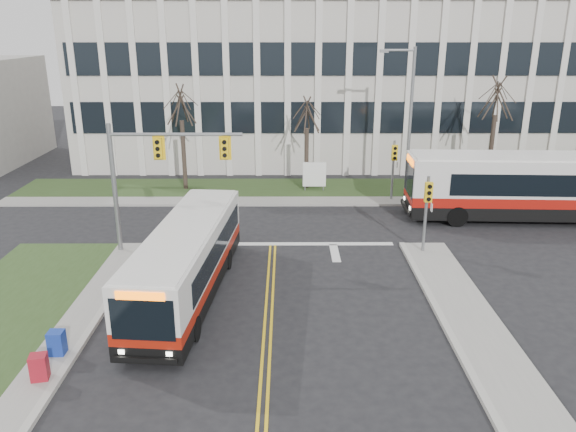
# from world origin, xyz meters

# --- Properties ---
(ground) EXTENTS (120.00, 120.00, 0.00)m
(ground) POSITION_xyz_m (0.00, 0.00, 0.00)
(ground) COLOR black
(ground) RESTS_ON ground
(sidewalk_west) EXTENTS (1.20, 26.00, 0.14)m
(sidewalk_west) POSITION_xyz_m (-7.00, -5.00, 0.07)
(sidewalk_west) COLOR #9E9B93
(sidewalk_west) RESTS_ON ground
(sidewalk_east) EXTENTS (2.00, 26.00, 0.14)m
(sidewalk_east) POSITION_xyz_m (7.50, -5.00, 0.07)
(sidewalk_east) COLOR #9E9B93
(sidewalk_east) RESTS_ON ground
(sidewalk_cross) EXTENTS (44.00, 1.60, 0.14)m
(sidewalk_cross) POSITION_xyz_m (5.00, 15.20, 0.07)
(sidewalk_cross) COLOR #9E9B93
(sidewalk_cross) RESTS_ON ground
(building_lawn) EXTENTS (44.00, 5.00, 0.12)m
(building_lawn) POSITION_xyz_m (5.00, 18.00, 0.06)
(building_lawn) COLOR #2D431D
(building_lawn) RESTS_ON ground
(office_building) EXTENTS (40.00, 16.00, 12.00)m
(office_building) POSITION_xyz_m (5.00, 30.00, 6.00)
(office_building) COLOR beige
(office_building) RESTS_ON ground
(mast_arm_signal) EXTENTS (6.11, 0.38, 6.20)m
(mast_arm_signal) POSITION_xyz_m (-5.62, 7.16, 4.26)
(mast_arm_signal) COLOR slate
(mast_arm_signal) RESTS_ON ground
(signal_pole_near) EXTENTS (0.34, 0.39, 3.80)m
(signal_pole_near) POSITION_xyz_m (7.20, 6.90, 2.50)
(signal_pole_near) COLOR slate
(signal_pole_near) RESTS_ON ground
(signal_pole_far) EXTENTS (0.34, 0.39, 3.80)m
(signal_pole_far) POSITION_xyz_m (7.20, 15.40, 2.50)
(signal_pole_far) COLOR slate
(signal_pole_far) RESTS_ON ground
(streetlight) EXTENTS (2.15, 0.25, 9.20)m
(streetlight) POSITION_xyz_m (8.03, 16.20, 5.19)
(streetlight) COLOR slate
(streetlight) RESTS_ON ground
(directory_sign) EXTENTS (1.50, 0.12, 2.00)m
(directory_sign) POSITION_xyz_m (2.50, 17.50, 1.17)
(directory_sign) COLOR slate
(directory_sign) RESTS_ON ground
(tree_left) EXTENTS (1.80, 1.80, 7.70)m
(tree_left) POSITION_xyz_m (-6.00, 18.00, 5.51)
(tree_left) COLOR #42352B
(tree_left) RESTS_ON ground
(tree_mid) EXTENTS (1.80, 1.80, 6.82)m
(tree_mid) POSITION_xyz_m (2.00, 18.20, 4.88)
(tree_mid) COLOR #42352B
(tree_mid) RESTS_ON ground
(tree_right) EXTENTS (1.80, 1.80, 8.25)m
(tree_right) POSITION_xyz_m (14.00, 18.00, 5.91)
(tree_right) COLOR #42352B
(tree_right) RESTS_ON ground
(bus_main) EXTENTS (3.25, 10.91, 2.87)m
(bus_main) POSITION_xyz_m (-3.25, 2.62, 1.43)
(bus_main) COLOR silver
(bus_main) RESTS_ON ground
(bus_cross) EXTENTS (13.62, 3.51, 3.60)m
(bus_cross) POSITION_xyz_m (14.25, 11.97, 1.80)
(bus_cross) COLOR silver
(bus_cross) RESTS_ON ground
(newspaper_box_blue) EXTENTS (0.50, 0.45, 0.95)m
(newspaper_box_blue) POSITION_xyz_m (-6.80, -1.90, 0.47)
(newspaper_box_blue) COLOR navy
(newspaper_box_blue) RESTS_ON ground
(newspaper_box_red) EXTENTS (0.58, 0.54, 0.95)m
(newspaper_box_red) POSITION_xyz_m (-6.80, -3.28, 0.47)
(newspaper_box_red) COLOR maroon
(newspaper_box_red) RESTS_ON ground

